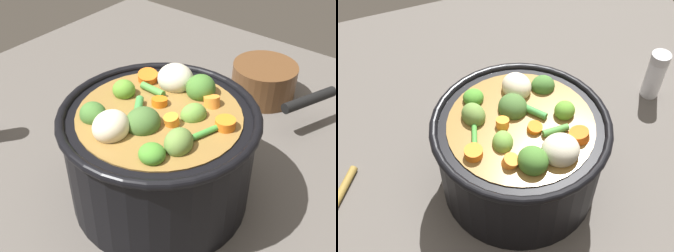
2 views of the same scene
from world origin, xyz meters
The scene contains 3 objects.
ground_plane centered at (0.00, 0.00, 0.00)m, with size 1.10×1.10×0.00m, color #514C47.
cooking_pot centered at (0.00, 0.00, 0.08)m, with size 0.26×0.26×0.17m.
small_saucepan centered at (-0.01, 0.31, 0.03)m, with size 0.19×0.15×0.07m.
Camera 1 is at (0.28, -0.33, 0.45)m, focal length 46.05 mm.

